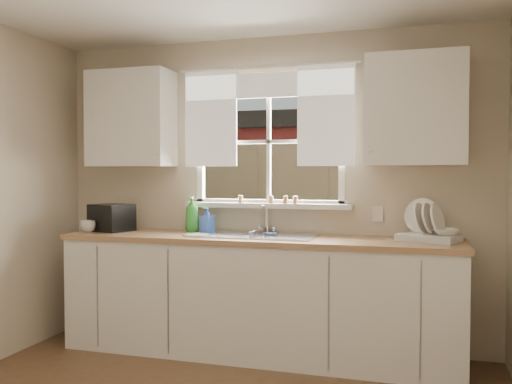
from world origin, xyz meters
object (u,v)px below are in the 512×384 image
(dish_rack, at_px, (428,231))
(cup, at_px, (88,226))
(soap_bottle_a, at_px, (192,214))
(black_appliance, at_px, (112,218))

(dish_rack, relative_size, cup, 3.83)
(cup, bearing_deg, soap_bottle_a, 31.02)
(soap_bottle_a, xyz_separation_m, black_appliance, (-0.67, -0.12, -0.03))
(dish_rack, xyz_separation_m, soap_bottle_a, (-1.85, 0.08, 0.07))
(cup, bearing_deg, dish_rack, 16.29)
(soap_bottle_a, xyz_separation_m, cup, (-0.80, -0.27, -0.10))
(soap_bottle_a, bearing_deg, dish_rack, -4.02)
(dish_rack, bearing_deg, cup, -175.86)
(soap_bottle_a, distance_m, black_appliance, 0.68)
(soap_bottle_a, height_order, black_appliance, soap_bottle_a)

